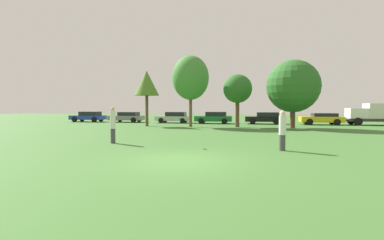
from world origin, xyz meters
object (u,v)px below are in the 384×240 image
Objects in this scene: tree_2 at (238,89)px; delivery_truck_white at (377,113)px; parked_car_grey at (127,117)px; frisbee at (178,120)px; person_catcher at (282,130)px; parked_car_blue at (89,116)px; parked_car_yellow at (322,118)px; tree_1 at (191,78)px; tree_3 at (293,86)px; parked_car_black at (265,118)px; person_thrower at (113,125)px; parked_car_green at (214,117)px; parked_car_silver at (174,117)px; tree_0 at (147,83)px.

tree_2 is 15.49m from delivery_truck_white.
delivery_truck_white is at bearing 178.50° from parked_car_grey.
frisbee is 0.06× the size of parked_car_grey.
parked_car_blue is (-21.16, 19.90, -0.22)m from person_catcher.
parked_car_grey reaches higher than parked_car_yellow.
delivery_truck_white is at bearing 17.83° from tree_1.
delivery_truck_white is at bearing 32.50° from tree_3.
person_thrower is at bearing 63.47° from parked_car_black.
person_catcher is 0.30× the size of delivery_truck_white.
tree_2 reaches higher than parked_car_green.
frisbee is (3.63, -0.44, 0.30)m from person_thrower.
parked_car_blue is (-14.48, 6.42, -3.97)m from tree_1.
parked_car_blue is 1.05× the size of parked_car_silver.
tree_3 is 10.05m from parked_car_green.
parked_car_yellow is (11.54, -0.10, -0.02)m from parked_car_green.
parked_car_silver is (6.14, -0.36, 0.01)m from parked_car_grey.
person_thrower reaches higher than parked_car_silver.
parked_car_black is (16.66, -0.56, 0.02)m from parked_car_grey.
tree_3 is 19.98m from parked_car_grey.
person_thrower is 8.52m from person_catcher.
tree_3 is 7.53m from parked_car_yellow.
person_catcher is 0.42× the size of parked_car_silver.
parked_car_grey is (-13.72, 5.98, -2.92)m from tree_2.
tree_0 is 0.81× the size of tree_1.
parked_car_yellow is (14.96, 18.22, -0.31)m from person_thrower.
tree_3 is (11.07, 12.55, 2.76)m from person_thrower.
frisbee reaches higher than parked_car_blue.
tree_1 is 4.56m from tree_2.
parked_car_green reaches higher than parked_car_black.
frisbee is 21.84m from parked_car_yellow.
tree_2 is 1.18× the size of parked_car_grey.
delivery_truck_white is at bearing 48.40° from frisbee.
parked_car_blue is at bearing -1.45° from parked_car_black.
frisbee is 0.06× the size of parked_car_blue.
parked_car_grey is at bearing -1.50° from delivery_truck_white.
tree_2 is 0.84× the size of delivery_truck_white.
parked_car_blue is (-12.70, 18.95, -0.29)m from person_thrower.
delivery_truck_white is (18.71, 6.02, -3.43)m from tree_1.
tree_0 is at bearing 176.70° from tree_1.
person_catcher is 0.32× the size of tree_0.
parked_car_green is (-0.21, 18.76, -0.59)m from frisbee.
parked_car_green is (-2.75, 5.20, -2.89)m from tree_2.
tree_0 is 1.31× the size of parked_car_grey.
frisbee is at bearing 119.41° from parked_car_grey.
delivery_truck_white is at bearing 179.68° from parked_car_black.
person_thrower reaches higher than parked_car_grey.
parked_car_blue is at bearing -1.87° from parked_car_yellow.
tree_1 is 1.11× the size of tree_3.
tree_3 is (13.76, -0.24, -0.48)m from tree_0.
tree_2 reaches higher than frisbee.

